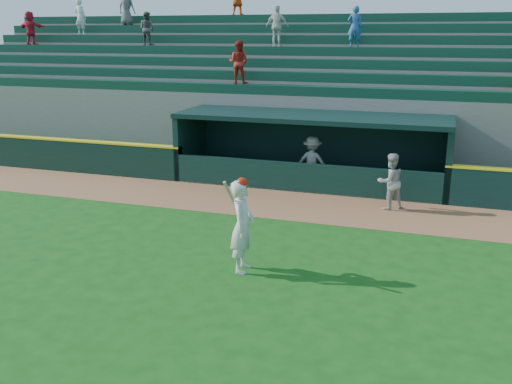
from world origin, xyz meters
TOP-DOWN VIEW (x-y plane):
  - ground at (0.00, 0.00)m, footprint 120.00×120.00m
  - warning_track at (0.00, 4.90)m, footprint 40.00×3.00m
  - field_wall_left at (-12.25, 6.55)m, footprint 15.50×0.30m
  - wall_stripe_left at (-12.25, 6.55)m, footprint 15.50×0.32m
  - dugout_player_front at (2.97, 5.49)m, footprint 1.06×1.02m
  - dugout_player_inside at (0.15, 7.29)m, footprint 1.14×0.66m
  - dugout at (0.00, 8.00)m, footprint 9.40×2.80m
  - stands at (-0.01, 12.57)m, footprint 34.50×6.25m
  - batter_at_plate at (0.31, -0.30)m, footprint 0.59×0.89m

SIDE VIEW (x-z plane):
  - ground at x=0.00m, z-range 0.00..0.00m
  - warning_track at x=0.00m, z-range 0.00..0.01m
  - field_wall_left at x=-12.25m, z-range 0.00..1.20m
  - dugout_player_front at x=2.97m, z-range 0.00..1.72m
  - dugout_player_inside at x=0.15m, z-range 0.00..1.77m
  - batter_at_plate at x=0.31m, z-range -0.01..2.16m
  - wall_stripe_left at x=-12.25m, z-range 1.20..1.26m
  - dugout at x=0.00m, z-range 0.13..2.59m
  - stands at x=-0.01m, z-range -1.33..6.14m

